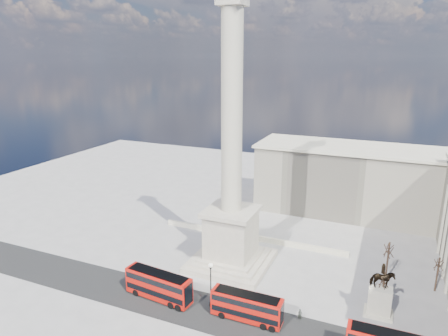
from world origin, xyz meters
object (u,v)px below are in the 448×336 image
at_px(nelsons_column, 231,198).
at_px(red_bus_a, 159,285).
at_px(victorian_lamp, 211,281).
at_px(pedestrian_crossing, 272,305).
at_px(red_bus_b, 247,307).
at_px(equestrian_statue, 380,297).
at_px(pedestrian_walking, 300,315).

relative_size(nelsons_column, red_bus_a, 4.32).
height_order(victorian_lamp, pedestrian_crossing, victorian_lamp).
xyz_separation_m(nelsons_column, red_bus_b, (8.43, -14.48, -10.68)).
height_order(equestrian_statue, pedestrian_crossing, equestrian_statue).
bearing_deg(equestrian_statue, victorian_lamp, -161.68).
bearing_deg(equestrian_statue, red_bus_b, -153.16).
height_order(red_bus_a, pedestrian_walking, red_bus_a).
distance_m(red_bus_a, red_bus_b, 14.61).
bearing_deg(red_bus_b, victorian_lamp, 171.01).
height_order(nelsons_column, pedestrian_crossing, nelsons_column).
height_order(nelsons_column, red_bus_a, nelsons_column).
relative_size(nelsons_column, pedestrian_walking, 27.33).
height_order(red_bus_a, equestrian_statue, equestrian_statue).
xyz_separation_m(red_bus_a, red_bus_b, (14.60, 0.50, -0.17)).
height_order(red_bus_b, victorian_lamp, victorian_lamp).
bearing_deg(red_bus_b, pedestrian_walking, 22.78).
bearing_deg(equestrian_statue, pedestrian_crossing, -160.82).
bearing_deg(victorian_lamp, pedestrian_walking, 8.40).
bearing_deg(red_bus_b, equestrian_statue, 26.91).
xyz_separation_m(victorian_lamp, pedestrian_crossing, (9.00, 2.73, -3.38)).
relative_size(victorian_lamp, pedestrian_crossing, 3.85).
xyz_separation_m(nelsons_column, red_bus_a, (-6.17, -14.98, -10.51)).
height_order(red_bus_a, red_bus_b, red_bus_a).
distance_m(nelsons_column, pedestrian_walking, 22.76).
relative_size(equestrian_statue, pedestrian_walking, 4.67).
relative_size(nelsons_column, equestrian_statue, 5.85).
height_order(nelsons_column, pedestrian_walking, nelsons_column).
xyz_separation_m(victorian_lamp, equestrian_statue, (23.87, 7.90, -1.37)).
relative_size(red_bus_b, pedestrian_crossing, 5.49).
distance_m(equestrian_statue, pedestrian_crossing, 15.87).
bearing_deg(nelsons_column, red_bus_a, -112.39).
height_order(nelsons_column, equestrian_statue, nelsons_column).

